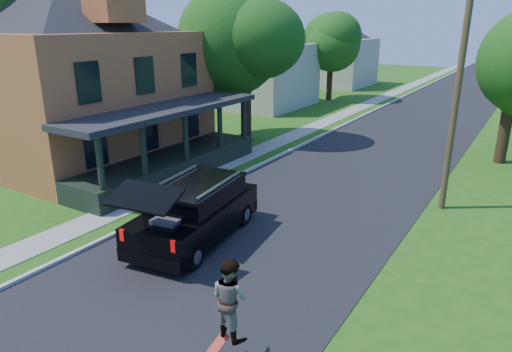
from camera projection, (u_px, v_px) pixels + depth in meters
The scene contains 14 objects.
ground at pixel (208, 274), 12.61m from camera, with size 140.00×140.00×0.00m, color #1E5511.
street at pixel (404, 134), 28.67m from camera, with size 8.00×120.00×0.02m, color black.
curb at pixel (343, 126), 30.72m from camera, with size 0.15×120.00×0.12m, color #B0AFAA.
sidewalk at pixel (322, 124), 31.50m from camera, with size 1.30×120.00×0.03m, color gray.
front_walk at pixel (129, 165), 22.22m from camera, with size 6.50×1.20×0.03m, color gray.
main_house at pixel (73, 59), 22.31m from camera, with size 15.56×15.56×10.10m.
neighbor_house_mid at pixel (256, 54), 37.36m from camera, with size 12.78×12.78×8.30m.
neighbor_house_far at pixel (333, 46), 50.21m from camera, with size 12.78×12.78×8.30m.
black_suv at pixel (195, 211), 14.33m from camera, with size 2.76×5.63×2.52m.
skateboarder at pixel (230, 298), 8.93m from camera, with size 0.95×0.81×1.70m.
skateboard at pixel (214, 351), 9.19m from camera, with size 0.44×0.62×0.60m.
tree_left_mid at pixel (245, 35), 25.58m from camera, with size 6.19×6.09×9.14m.
tree_left_far at pixel (331, 39), 39.67m from camera, with size 5.99×5.80×8.14m.
utility_pole_near at pixel (457, 92), 15.75m from camera, with size 1.38×0.58×8.39m.
Camera 1 is at (7.03, -8.69, 6.57)m, focal length 32.00 mm.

